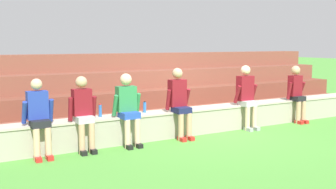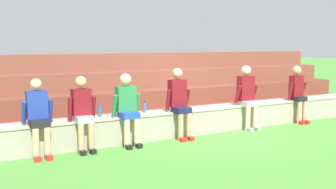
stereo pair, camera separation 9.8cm
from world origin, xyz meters
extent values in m
plane|color=#4C9338|center=(0.00, 0.00, 0.00)|extent=(80.00, 80.00, 0.00)
cube|color=#A8A08E|center=(0.00, 0.22, 0.27)|extent=(9.28, 0.44, 0.55)
cube|color=#BCB39F|center=(0.00, 0.22, 0.53)|extent=(9.32, 0.48, 0.04)
cube|color=brown|center=(0.00, 1.00, 0.21)|extent=(10.63, 0.58, 0.42)
cube|color=brown|center=(0.00, 1.58, 0.42)|extent=(10.63, 0.58, 0.85)
cube|color=brown|center=(0.00, 2.17, 0.64)|extent=(10.63, 0.58, 1.27)
cube|color=brown|center=(0.00, 2.75, 0.85)|extent=(10.63, 0.58, 1.70)
cylinder|color=#DBAD89|center=(-3.80, -0.20, 0.27)|extent=(0.11, 0.11, 0.55)
cylinder|color=#DBAD89|center=(-3.61, -0.20, 0.27)|extent=(0.11, 0.11, 0.55)
cube|color=red|center=(-3.80, -0.24, 0.04)|extent=(0.10, 0.22, 0.08)
cube|color=red|center=(-3.61, -0.24, 0.04)|extent=(0.10, 0.22, 0.08)
cube|color=black|center=(-3.70, -0.08, 0.60)|extent=(0.31, 0.31, 0.12)
cube|color=#23389E|center=(-3.70, 0.08, 0.90)|extent=(0.35, 0.20, 0.49)
sphere|color=#DBAD89|center=(-3.70, 0.08, 1.27)|extent=(0.20, 0.20, 0.20)
cylinder|color=#23389E|center=(-3.93, 0.06, 0.79)|extent=(0.08, 0.25, 0.42)
cylinder|color=#23389E|center=(-3.48, 0.06, 0.79)|extent=(0.08, 0.21, 0.42)
cylinder|color=tan|center=(-3.02, -0.19, 0.27)|extent=(0.11, 0.11, 0.55)
cylinder|color=tan|center=(-2.83, -0.19, 0.27)|extent=(0.11, 0.11, 0.55)
cube|color=black|center=(-3.02, -0.23, 0.04)|extent=(0.10, 0.22, 0.08)
cube|color=black|center=(-2.83, -0.23, 0.04)|extent=(0.10, 0.22, 0.08)
cube|color=#B2B2B7|center=(-2.92, -0.07, 0.60)|extent=(0.30, 0.30, 0.12)
cube|color=maroon|center=(-2.92, 0.04, 0.90)|extent=(0.34, 0.20, 0.48)
sphere|color=tan|center=(-2.92, 0.04, 1.27)|extent=(0.21, 0.21, 0.21)
cylinder|color=maroon|center=(-3.14, 0.02, 0.79)|extent=(0.08, 0.14, 0.43)
cylinder|color=maroon|center=(-2.71, 0.02, 0.79)|extent=(0.08, 0.18, 0.43)
cylinder|color=beige|center=(-2.15, -0.23, 0.27)|extent=(0.11, 0.11, 0.55)
cylinder|color=beige|center=(-1.94, -0.23, 0.27)|extent=(0.11, 0.11, 0.55)
cube|color=black|center=(-2.15, -0.27, 0.04)|extent=(0.10, 0.22, 0.08)
cube|color=black|center=(-1.94, -0.27, 0.04)|extent=(0.10, 0.22, 0.08)
cube|color=#2347B2|center=(-2.04, -0.09, 0.60)|extent=(0.34, 0.34, 0.12)
cube|color=#2D7F47|center=(-2.04, 0.05, 0.90)|extent=(0.37, 0.20, 0.49)
sphere|color=beige|center=(-2.04, 0.05, 1.28)|extent=(0.22, 0.22, 0.22)
cylinder|color=#2D7F47|center=(-2.28, 0.03, 0.79)|extent=(0.08, 0.21, 0.42)
cylinder|color=#2D7F47|center=(-1.81, 0.03, 0.79)|extent=(0.08, 0.19, 0.43)
cylinder|color=tan|center=(-0.96, -0.22, 0.27)|extent=(0.11, 0.11, 0.55)
cylinder|color=tan|center=(-0.77, -0.22, 0.27)|extent=(0.11, 0.11, 0.55)
cube|color=red|center=(-0.96, -0.26, 0.04)|extent=(0.10, 0.22, 0.08)
cube|color=red|center=(-0.77, -0.26, 0.04)|extent=(0.10, 0.22, 0.08)
cube|color=#191E47|center=(-0.87, -0.09, 0.60)|extent=(0.32, 0.33, 0.12)
cube|color=maroon|center=(-0.87, 0.09, 0.94)|extent=(0.35, 0.20, 0.56)
sphere|color=tan|center=(-0.87, 0.09, 1.35)|extent=(0.22, 0.22, 0.22)
cylinder|color=maroon|center=(-1.09, 0.07, 0.81)|extent=(0.08, 0.17, 0.43)
cylinder|color=maroon|center=(-0.64, 0.07, 0.81)|extent=(0.08, 0.22, 0.42)
cylinder|color=beige|center=(0.83, -0.18, 0.27)|extent=(0.11, 0.11, 0.55)
cylinder|color=beige|center=(1.04, -0.18, 0.27)|extent=(0.11, 0.11, 0.55)
cube|color=#99999E|center=(0.83, -0.22, 0.04)|extent=(0.10, 0.22, 0.08)
cube|color=#99999E|center=(1.04, -0.22, 0.04)|extent=(0.10, 0.22, 0.08)
cube|color=#B2B2B7|center=(0.93, -0.06, 0.60)|extent=(0.34, 0.29, 0.12)
cube|color=maroon|center=(0.93, 0.05, 0.94)|extent=(0.38, 0.20, 0.56)
sphere|color=beige|center=(0.93, 0.05, 1.35)|extent=(0.22, 0.22, 0.22)
cylinder|color=maroon|center=(0.69, 0.03, 0.81)|extent=(0.08, 0.22, 0.42)
cylinder|color=maroon|center=(1.17, 0.03, 0.81)|extent=(0.08, 0.22, 0.42)
cylinder|color=tan|center=(2.46, -0.17, 0.27)|extent=(0.11, 0.11, 0.55)
cylinder|color=tan|center=(2.64, -0.17, 0.27)|extent=(0.11, 0.11, 0.55)
cube|color=red|center=(2.46, -0.21, 0.04)|extent=(0.10, 0.22, 0.08)
cube|color=red|center=(2.64, -0.21, 0.04)|extent=(0.10, 0.22, 0.08)
cube|color=black|center=(2.55, -0.06, 0.60)|extent=(0.29, 0.28, 0.12)
cube|color=maroon|center=(2.55, 0.05, 0.91)|extent=(0.32, 0.20, 0.51)
sphere|color=tan|center=(2.55, 0.05, 1.30)|extent=(0.22, 0.22, 0.22)
cylinder|color=maroon|center=(2.34, 0.03, 0.80)|extent=(0.08, 0.16, 0.43)
cylinder|color=maroon|center=(2.76, 0.03, 0.80)|extent=(0.08, 0.23, 0.42)
cylinder|color=blue|center=(2.88, 0.18, 0.66)|extent=(0.06, 0.06, 0.21)
cylinder|color=white|center=(2.88, 0.18, 0.77)|extent=(0.04, 0.04, 0.02)
cylinder|color=blue|center=(-2.49, 0.27, 0.67)|extent=(0.06, 0.06, 0.23)
cylinder|color=red|center=(-2.49, 0.27, 0.80)|extent=(0.04, 0.04, 0.02)
cylinder|color=blue|center=(-1.53, 0.28, 0.66)|extent=(0.06, 0.06, 0.21)
cylinder|color=black|center=(-1.53, 0.28, 0.78)|extent=(0.04, 0.04, 0.02)
cylinder|color=red|center=(-0.57, 0.24, 0.62)|extent=(0.09, 0.09, 0.13)
camera|label=1|loc=(-5.20, -7.01, 1.96)|focal=43.17mm
camera|label=2|loc=(-5.12, -7.05, 1.96)|focal=43.17mm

